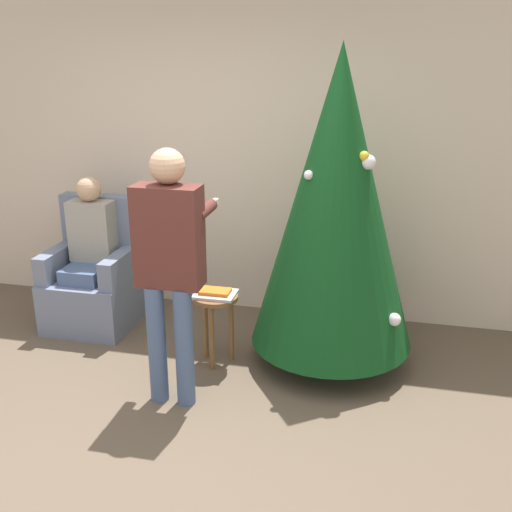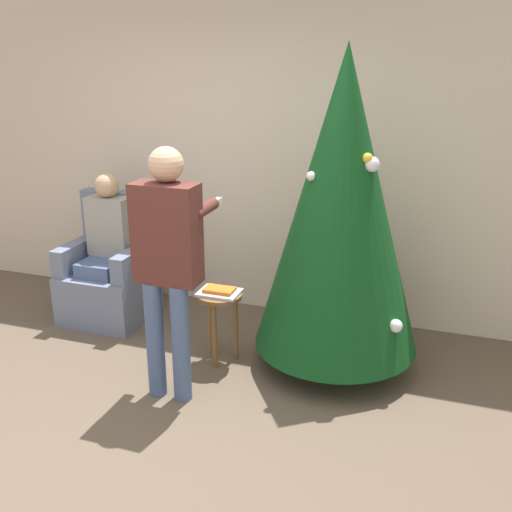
# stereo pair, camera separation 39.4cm
# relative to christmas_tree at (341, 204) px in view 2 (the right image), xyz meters

# --- Properties ---
(ground_plane) EXTENTS (14.00, 14.00, 0.00)m
(ground_plane) POSITION_rel_christmas_tree_xyz_m (-0.98, -1.38, -1.22)
(ground_plane) COLOR brown
(wall_back) EXTENTS (8.00, 0.06, 2.70)m
(wall_back) POSITION_rel_christmas_tree_xyz_m (-0.98, 0.85, 0.13)
(wall_back) COLOR beige
(wall_back) RESTS_ON ground_plane
(christmas_tree) EXTENTS (1.17, 1.17, 2.27)m
(christmas_tree) POSITION_rel_christmas_tree_xyz_m (0.00, 0.00, 0.00)
(christmas_tree) COLOR brown
(christmas_tree) RESTS_ON ground_plane
(armchair) EXTENTS (0.68, 0.67, 1.06)m
(armchair) POSITION_rel_christmas_tree_xyz_m (-2.01, 0.24, -0.86)
(armchair) COLOR slate
(armchair) RESTS_ON ground_plane
(person_seated) EXTENTS (0.36, 0.46, 1.25)m
(person_seated) POSITION_rel_christmas_tree_xyz_m (-2.01, 0.20, -0.54)
(person_seated) COLOR #475B84
(person_seated) RESTS_ON ground_plane
(person_standing) EXTENTS (0.43, 0.57, 1.67)m
(person_standing) POSITION_rel_christmas_tree_xyz_m (-0.95, -0.72, -0.23)
(person_standing) COLOR #475B84
(person_standing) RESTS_ON ground_plane
(side_stool) EXTENTS (0.33, 0.33, 0.54)m
(side_stool) POSITION_rel_christmas_tree_xyz_m (-0.82, -0.21, -0.80)
(side_stool) COLOR brown
(side_stool) RESTS_ON ground_plane
(laptop) EXTENTS (0.30, 0.23, 0.02)m
(laptop) POSITION_rel_christmas_tree_xyz_m (-0.82, -0.21, -0.68)
(laptop) COLOR silver
(laptop) RESTS_ON side_stool
(book) EXTENTS (0.22, 0.14, 0.02)m
(book) POSITION_rel_christmas_tree_xyz_m (-0.82, -0.21, -0.66)
(book) COLOR orange
(book) RESTS_ON laptop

